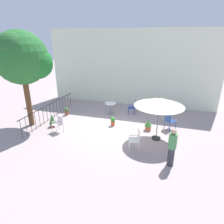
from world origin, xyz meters
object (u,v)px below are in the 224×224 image
Objects in this scene: patio_chair_0 at (58,123)px; potted_plant_0 at (67,111)px; patio_umbrella_0 at (159,102)px; cafe_table_0 at (111,106)px; potted_plant_2 at (148,125)px; standing_person at (172,147)px; patio_chair_1 at (133,107)px; shade_tree at (22,58)px; potted_plant_3 at (113,121)px; patio_chair_3 at (136,138)px; patio_chair_2 at (170,120)px; potted_plant_1 at (52,120)px.

potted_plant_0 is (-0.82, 2.29, -0.24)m from patio_chair_0.
patio_umbrella_0 reaches higher than potted_plant_0.
potted_plant_2 is at bearing -32.26° from cafe_table_0.
standing_person is (6.64, -3.60, 0.54)m from potted_plant_0.
patio_chair_0 is 0.97× the size of patio_chair_1.
shade_tree reaches higher than patio_chair_1.
potted_plant_2 is (1.28, -2.21, -0.16)m from patio_chair_1.
patio_chair_0 is (-1.90, -3.26, -0.02)m from cafe_table_0.
cafe_table_0 reaches higher than potted_plant_0.
potted_plant_3 is (-2.54, 0.87, -1.65)m from patio_umbrella_0.
patio_umbrella_0 is 2.04m from patio_chair_3.
potted_plant_3 is at bearing -68.31° from cafe_table_0.
shade_tree is 7.09m from patio_chair_1.
cafe_table_0 is 4.46m from patio_chair_3.
patio_chair_0 is (1.96, -0.36, -3.28)m from shade_tree.
standing_person is at bearing -26.93° from patio_chair_3.
potted_plant_2 is at bearing -7.63° from potted_plant_0.
patio_chair_3 is (6.23, -0.88, -3.26)m from shade_tree.
patio_chair_2 is 1.43× the size of potted_plant_2.
potted_plant_1 is at bearing 168.85° from patio_chair_3.
patio_chair_1 is 1.71× the size of potted_plant_3.
potted_plant_3 is at bearing 128.97° from patio_chair_3.
patio_chair_2 is 0.94× the size of patio_chair_3.
patio_chair_2 is (3.77, -1.22, -0.01)m from cafe_table_0.
standing_person is at bearing -63.63° from patio_chair_1.
patio_chair_0 is 1.41× the size of potted_plant_2.
patio_chair_3 is 0.59× the size of standing_person.
patio_chair_0 is 1.68× the size of potted_plant_0.
patio_chair_3 is at bearing -51.03° from potted_plant_3.
potted_plant_3 is at bearing 138.33° from standing_person.
shade_tree is 9.92× the size of potted_plant_0.
shade_tree is at bearing 171.99° from patio_chair_3.
potted_plant_1 is at bearing 164.83° from standing_person.
patio_chair_3 reaches higher than patio_chair_1.
patio_chair_0 reaches higher than potted_plant_0.
patio_chair_3 is 5.05m from potted_plant_1.
shade_tree reaches higher than patio_chair_2.
potted_plant_1 is (-0.68, 0.46, -0.13)m from patio_chair_0.
patio_chair_3 is (-0.83, -1.24, -1.39)m from patio_umbrella_0.
patio_chair_2 is 1.21m from potted_plant_2.
patio_chair_1 is 2.94m from patio_chair_2.
patio_chair_1 is at bearing 20.56° from cafe_table_0.
patio_chair_3 is 1.76m from standing_person.
patio_chair_0 is at bearing -148.08° from potted_plant_3.
potted_plant_0 is at bearing 94.41° from potted_plant_1.
potted_plant_1 is at bearing -132.65° from cafe_table_0.
potted_plant_3 is (4.52, 1.24, -3.52)m from shade_tree.
patio_umbrella_0 is at bearing 8.06° from patio_chair_0.
patio_chair_2 is at bearing 92.52° from standing_person.
potted_plant_1 is at bearing -85.59° from potted_plant_0.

